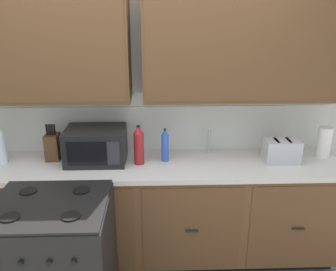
{
  "coord_description": "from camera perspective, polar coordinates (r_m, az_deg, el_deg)",
  "views": [
    {
      "loc": [
        0.15,
        -2.33,
        2.11
      ],
      "look_at": [
        0.24,
        0.27,
        1.18
      ],
      "focal_mm": 37.54,
      "sensor_mm": 36.0,
      "label": 1
    }
  ],
  "objects": [
    {
      "name": "paper_towel_roll",
      "position": [
        3.24,
        24.02,
        -0.97
      ],
      "size": [
        0.12,
        0.12,
        0.26
      ],
      "primitive_type": "cylinder",
      "color": "white",
      "rests_on": "counter_run"
    },
    {
      "name": "counter_run",
      "position": [
        3.09,
        -4.55,
        -12.2
      ],
      "size": [
        3.38,
        0.64,
        0.93
      ],
      "color": "black",
      "rests_on": "ground_plane"
    },
    {
      "name": "stove_range",
      "position": [
        2.68,
        -17.71,
        -19.16
      ],
      "size": [
        0.76,
        0.68,
        0.95
      ],
      "color": "black",
      "rests_on": "ground_plane"
    },
    {
      "name": "wall_unit",
      "position": [
        2.87,
        -4.98,
        10.06
      ],
      "size": [
        4.55,
        0.4,
        2.37
      ],
      "color": "silver",
      "rests_on": "ground_plane"
    },
    {
      "name": "bottle_clear",
      "position": [
        3.12,
        -25.59,
        -1.34
      ],
      "size": [
        0.08,
        0.08,
        0.33
      ],
      "color": "silver",
      "rests_on": "counter_run"
    },
    {
      "name": "sink_faucet",
      "position": [
        3.07,
        6.66,
        -1.05
      ],
      "size": [
        0.02,
        0.02,
        0.2
      ],
      "primitive_type": "cylinder",
      "color": "#B2B5BA",
      "rests_on": "counter_run"
    },
    {
      "name": "bottle_red",
      "position": [
        2.82,
        -4.76,
        -1.59
      ],
      "size": [
        0.08,
        0.08,
        0.33
      ],
      "color": "maroon",
      "rests_on": "counter_run"
    },
    {
      "name": "bottle_blue",
      "position": [
        2.87,
        -0.49,
        -1.59
      ],
      "size": [
        0.06,
        0.06,
        0.28
      ],
      "color": "blue",
      "rests_on": "counter_run"
    },
    {
      "name": "microwave",
      "position": [
        2.92,
        -11.62,
        -1.55
      ],
      "size": [
        0.48,
        0.37,
        0.28
      ],
      "color": "black",
      "rests_on": "counter_run"
    },
    {
      "name": "toaster",
      "position": [
        3.02,
        17.93,
        -2.38
      ],
      "size": [
        0.28,
        0.18,
        0.19
      ],
      "color": "#B7B7BC",
      "rests_on": "counter_run"
    },
    {
      "name": "knife_block",
      "position": [
        3.06,
        -18.19,
        -1.69
      ],
      "size": [
        0.11,
        0.14,
        0.31
      ],
      "color": "#52361E",
      "rests_on": "counter_run"
    }
  ]
}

